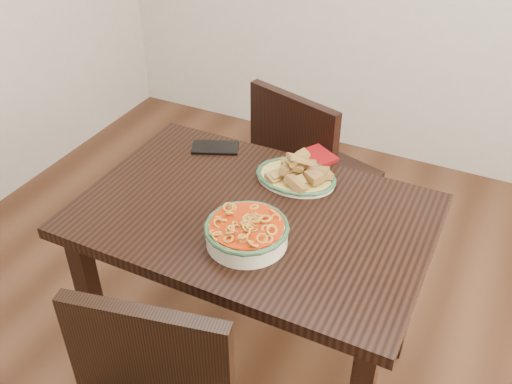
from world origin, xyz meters
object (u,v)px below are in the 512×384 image
at_px(dining_table, 253,237).
at_px(smartphone, 215,148).
at_px(fish_plate, 296,169).
at_px(noodle_bowl, 247,230).
at_px(chair_far, 307,171).

distance_m(dining_table, smartphone, 0.42).
bearing_deg(smartphone, dining_table, -66.43).
xyz_separation_m(fish_plate, noodle_bowl, (-0.00, -0.36, -0.00)).
distance_m(dining_table, fish_plate, 0.27).
bearing_deg(chair_far, smartphone, 74.90).
bearing_deg(chair_far, dining_table, 112.81).
distance_m(dining_table, noodle_bowl, 0.22).
height_order(chair_far, fish_plate, chair_far).
xyz_separation_m(dining_table, chair_far, (-0.06, 0.64, -0.14)).
bearing_deg(smartphone, noodle_bowl, -73.87).
height_order(fish_plate, smartphone, fish_plate).
distance_m(fish_plate, smartphone, 0.35).
bearing_deg(fish_plate, smartphone, 170.61).
bearing_deg(fish_plate, noodle_bowl, -90.58).
bearing_deg(dining_table, noodle_bowl, -70.66).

